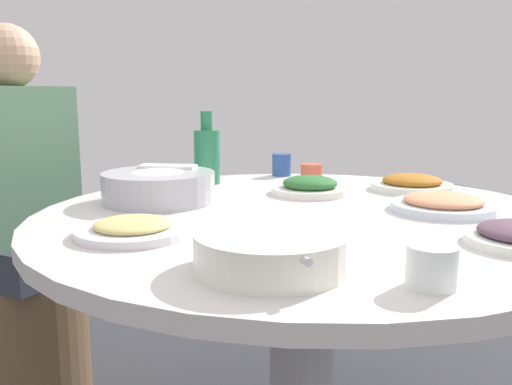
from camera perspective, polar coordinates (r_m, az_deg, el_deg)
round_dining_table at (r=1.32m, az=4.91°, el=-8.23°), size 1.25×1.25×0.72m
rice_bowl at (r=1.41m, az=-10.08°, el=0.64°), size 0.28×0.28×0.08m
soup_bowl at (r=0.86m, az=1.62°, el=-6.21°), size 0.25×0.27×0.06m
dish_shrimp at (r=1.36m, az=18.88°, el=-1.09°), size 0.24×0.24×0.04m
dish_stirfry at (r=1.62m, az=15.91°, el=0.89°), size 0.23×0.23×0.05m
dish_greens at (r=1.51m, az=5.63°, el=0.61°), size 0.21×0.21×0.05m
dish_noodles at (r=1.10m, az=-12.70°, el=-3.66°), size 0.22×0.22×0.04m
green_bottle at (r=1.68m, az=-5.12°, el=3.96°), size 0.08×0.08×0.22m
tea_cup_near at (r=1.74m, az=5.80°, el=2.10°), size 0.07×0.07×0.05m
tea_cup_far at (r=0.82m, az=17.81°, el=-7.35°), size 0.07×0.07×0.06m
tea_cup_side at (r=1.84m, az=2.67°, el=2.91°), size 0.06×0.06×0.07m
stool_for_diner_left at (r=1.96m, az=-22.58°, el=-13.91°), size 0.38×0.38×0.43m
diner_left at (r=1.81m, az=-23.74°, el=1.78°), size 0.46×0.46×0.76m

